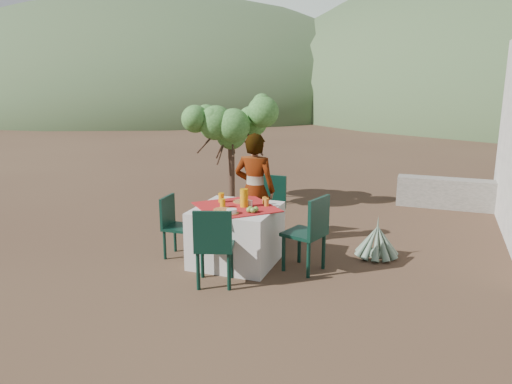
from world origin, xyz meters
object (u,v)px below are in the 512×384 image
at_px(chair_far, 270,204).
at_px(person, 255,190).
at_px(table, 237,235).
at_px(juice_pitcher, 244,198).
at_px(chair_near, 214,244).
at_px(chair_right, 310,230).
at_px(chair_left, 175,223).
at_px(shrub_tree, 235,130).
at_px(agave, 377,242).

distance_m(chair_far, person, 0.49).
relative_size(table, juice_pitcher, 5.56).
bearing_deg(table, chair_near, -86.62).
height_order(table, chair_right, chair_right).
bearing_deg(table, person, 90.82).
distance_m(table, chair_right, 0.99).
height_order(chair_left, person, person).
relative_size(chair_near, chair_right, 0.97).
bearing_deg(table, shrub_tree, 112.33).
distance_m(shrub_tree, agave, 3.54).
relative_size(person, juice_pitcher, 6.99).
distance_m(table, agave, 1.92).
xyz_separation_m(chair_left, chair_right, (1.85, 0.09, 0.08)).
relative_size(chair_left, chair_right, 0.85).
bearing_deg(chair_left, person, -49.73).
relative_size(chair_right, shrub_tree, 0.54).
height_order(chair_right, juice_pitcher, juice_pitcher).
bearing_deg(chair_left, chair_far, -41.83).
bearing_deg(juice_pitcher, person, 98.83).
xyz_separation_m(chair_far, chair_left, (-0.96, -1.18, -0.06)).
distance_m(chair_near, chair_left, 1.18).
xyz_separation_m(chair_near, agave, (1.67, 1.63, -0.31)).
bearing_deg(chair_left, agave, -73.76).
xyz_separation_m(chair_far, chair_near, (-0.04, -1.92, 0.00)).
distance_m(chair_near, chair_right, 1.24).
relative_size(chair_near, chair_left, 1.14).
height_order(chair_near, person, person).
bearing_deg(chair_near, chair_far, -109.27).
bearing_deg(agave, person, -176.97).
relative_size(table, chair_far, 1.37).
bearing_deg(juice_pitcher, chair_right, -1.23).
distance_m(chair_near, shrub_tree, 3.72).
relative_size(chair_near, shrub_tree, 0.53).
xyz_separation_m(table, chair_left, (-0.87, -0.07, 0.08)).
bearing_deg(chair_left, chair_near, -131.57).
distance_m(chair_right, shrub_tree, 3.44).
bearing_deg(shrub_tree, chair_right, -51.75).
distance_m(chair_right, person, 1.25).
xyz_separation_m(chair_far, person, (-0.10, -0.38, 0.29)).
relative_size(chair_far, chair_right, 0.97).
distance_m(shrub_tree, juice_pitcher, 2.90).
relative_size(chair_left, person, 0.51).
distance_m(table, chair_far, 1.12).
bearing_deg(person, chair_far, -106.53).
distance_m(chair_right, juice_pitcher, 0.94).
bearing_deg(shrub_tree, chair_left, -85.60).
relative_size(table, chair_near, 1.37).
relative_size(chair_left, shrub_tree, 0.46).
bearing_deg(chair_left, table, -87.96).
relative_size(person, shrub_tree, 0.90).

